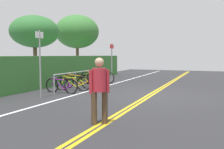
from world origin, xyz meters
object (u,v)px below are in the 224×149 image
bicycle_5 (101,77)px  pedestrian (99,87)px  bike_rack (84,75)px  sign_post_far (112,59)px  tree_far_right (77,32)px  bicycle_1 (73,83)px  bicycle_3 (85,80)px  tree_mid (35,32)px  bicycle_0 (61,86)px  sign_post_near (40,58)px  bicycle_4 (92,78)px  bicycle_2 (77,81)px

bicycle_5 → pedestrian: pedestrian is taller
bike_rack → sign_post_far: bearing=-5.8°
sign_post_far → tree_far_right: size_ratio=0.50×
sign_post_far → bike_rack: bearing=174.2°
bicycle_1 → bicycle_3: (1.49, 0.19, 0.00)m
pedestrian → tree_mid: 10.88m
bicycle_0 → bicycle_3: size_ratio=0.94×
bicycle_3 → sign_post_near: size_ratio=0.68×
bicycle_0 → tree_mid: 6.16m
bicycle_3 → sign_post_near: 3.84m
bike_rack → bicycle_4: size_ratio=2.99×
bicycle_1 → sign_post_far: (4.08, -0.23, 1.07)m
bicycle_5 → tree_mid: tree_mid is taller
bicycle_3 → sign_post_far: 2.84m
bicycle_1 → sign_post_near: (-2.16, 0.08, 1.20)m
bike_rack → bicycle_1: size_ratio=2.96×
bicycle_0 → sign_post_far: (4.89, -0.30, 1.08)m
bicycle_0 → bicycle_4: (3.12, 0.12, 0.04)m
bicycle_5 → bicycle_0: bearing=-179.5°
sign_post_near → tree_mid: tree_mid is taller
bicycle_2 → tree_mid: tree_mid is taller
sign_post_far → tree_far_right: bearing=55.3°
sign_post_near → bicycle_1: bearing=-2.2°
tree_far_right → bike_rack: bearing=-146.6°
bicycle_3 → sign_post_far: sign_post_far is taller
bicycle_1 → bicycle_3: bearing=7.3°
bicycle_2 → sign_post_far: 3.52m
tree_far_right → pedestrian: bearing=-147.0°
bicycle_3 → bicycle_4: bicycle_4 is taller
bicycle_1 → sign_post_near: 2.47m
bicycle_1 → sign_post_far: 4.23m
pedestrian → sign_post_near: (2.35, 3.63, 0.63)m
bicycle_3 → tree_far_right: 7.27m
sign_post_near → tree_far_right: 10.03m
bicycle_2 → sign_post_near: (-2.91, -0.12, 1.18)m
bike_rack → bicycle_0: bike_rack is taller
bicycle_5 → pedestrian: size_ratio=1.06×
bicycle_5 → tree_far_right: (3.75, 3.78, 3.09)m
bike_rack → bicycle_4: bike_rack is taller
pedestrian → sign_post_far: size_ratio=0.67×
bike_rack → bicycle_5: (2.02, 0.03, -0.29)m
pedestrian → bicycle_3: bearing=31.9°
bicycle_5 → tree_mid: (-0.54, 4.26, 2.74)m
bicycle_3 → tree_mid: 5.12m
tree_mid → pedestrian: bearing=-132.1°
bicycle_0 → bicycle_5: 3.99m
bicycle_0 → tree_mid: size_ratio=0.40×
bicycle_2 → bicycle_0: bearing=-175.0°
bicycle_0 → sign_post_far: bearing=-3.5°
bicycle_3 → bicycle_4: size_ratio=1.03×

